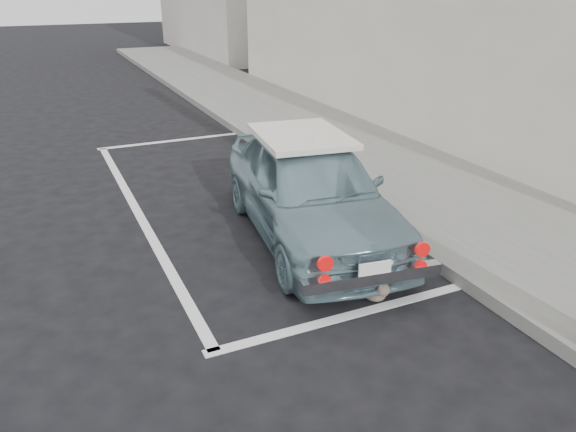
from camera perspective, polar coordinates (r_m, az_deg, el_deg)
name	(u,v)px	position (r m, az deg, el deg)	size (l,w,h in m)	color
ground	(284,302)	(5.76, -0.38, -8.71)	(80.00, 80.00, 0.00)	black
sidewalk	(421,188)	(8.81, 13.37, 2.80)	(2.80, 40.00, 0.15)	slate
pline_rear	(352,315)	(5.59, 6.53, -9.95)	(3.00, 0.12, 0.01)	silver
pline_front	(174,141)	(11.65, -11.46, 7.53)	(3.00, 0.12, 0.01)	silver
pline_side	(138,212)	(8.13, -15.01, 0.37)	(0.12, 7.00, 0.01)	silver
retro_coupe	(310,188)	(6.91, 2.28, 2.85)	(2.00, 3.93, 1.28)	slate
cat	(373,289)	(5.80, 8.66, -7.31)	(0.28, 0.52, 0.28)	#756459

